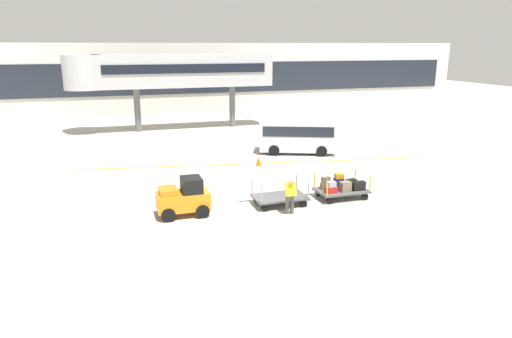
# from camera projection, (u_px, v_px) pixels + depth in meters

# --- Properties ---
(ground_plane) EXTENTS (120.00, 120.00, 0.00)m
(ground_plane) POSITION_uv_depth(u_px,v_px,m) (236.00, 209.00, 19.41)
(ground_plane) COLOR #B2ADA0
(apron_lead_line) EXTENTS (20.95, 3.70, 0.01)m
(apron_lead_line) POSITION_uv_depth(u_px,v_px,m) (257.00, 163.00, 26.95)
(apron_lead_line) COLOR yellow
(apron_lead_line) RESTS_ON ground_plane
(terminal_building) EXTENTS (61.69, 2.51, 6.95)m
(terminal_building) POSITION_uv_depth(u_px,v_px,m) (162.00, 82.00, 42.39)
(terminal_building) COLOR silver
(terminal_building) RESTS_ON ground_plane
(jet_bridge) EXTENTS (16.36, 3.00, 6.06)m
(jet_bridge) POSITION_uv_depth(u_px,v_px,m) (164.00, 72.00, 36.42)
(jet_bridge) COLOR #B7B7BC
(jet_bridge) RESTS_ON ground_plane
(baggage_tug) EXTENTS (2.11, 1.24, 1.58)m
(baggage_tug) POSITION_uv_depth(u_px,v_px,m) (184.00, 198.00, 18.53)
(baggage_tug) COLOR orange
(baggage_tug) RESTS_ON ground_plane
(baggage_cart_lead) EXTENTS (3.00, 1.41, 1.10)m
(baggage_cart_lead) POSITION_uv_depth(u_px,v_px,m) (280.00, 197.00, 19.87)
(baggage_cart_lead) COLOR #4C4C4F
(baggage_cart_lead) RESTS_ON ground_plane
(baggage_cart_middle) EXTENTS (3.00, 1.41, 1.10)m
(baggage_cart_middle) POSITION_uv_depth(u_px,v_px,m) (341.00, 187.00, 20.72)
(baggage_cart_middle) COLOR #4C4C4F
(baggage_cart_middle) RESTS_ON ground_plane
(baggage_handler) EXTENTS (0.45, 0.47, 1.56)m
(baggage_handler) POSITION_uv_depth(u_px,v_px,m) (290.00, 194.00, 18.61)
(baggage_handler) COLOR #4C4C4C
(baggage_handler) RESTS_ON ground_plane
(shuttle_van) EXTENTS (5.16, 3.57, 2.10)m
(shuttle_van) POSITION_uv_depth(u_px,v_px,m) (298.00, 134.00, 29.28)
(shuttle_van) COLOR silver
(shuttle_van) RESTS_ON ground_plane
(safety_cone_near) EXTENTS (0.36, 0.36, 0.55)m
(safety_cone_near) POSITION_uv_depth(u_px,v_px,m) (259.00, 161.00, 26.42)
(safety_cone_near) COLOR #EA590F
(safety_cone_near) RESTS_ON ground_plane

